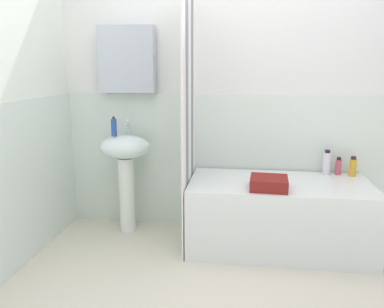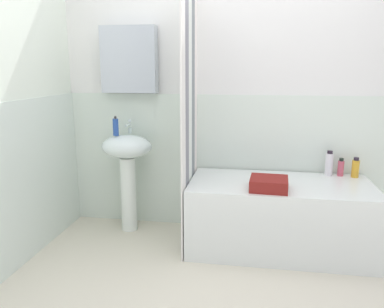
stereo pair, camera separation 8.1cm
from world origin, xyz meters
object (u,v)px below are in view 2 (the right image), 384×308
at_px(body_wash_bottle, 341,168).
at_px(conditioner_bottle, 329,164).
at_px(lotion_bottle, 355,168).
at_px(sink, 127,161).
at_px(soap_dispenser, 116,127).
at_px(towel_folded, 269,184).
at_px(bathtub, 279,216).

height_order(body_wash_bottle, conditioner_bottle, conditioner_bottle).
bearing_deg(lotion_bottle, conditioner_bottle, 174.13).
bearing_deg(conditioner_bottle, sink, -176.09).
relative_size(soap_dispenser, conditioner_bottle, 0.80).
bearing_deg(soap_dispenser, body_wash_bottle, 4.87).
distance_m(body_wash_bottle, towel_folded, 0.76).
bearing_deg(soap_dispenser, towel_folded, -13.83).
height_order(sink, towel_folded, sink).
bearing_deg(bathtub, towel_folded, -117.45).
distance_m(sink, bathtub, 1.36).
relative_size(lotion_bottle, towel_folded, 0.61).
bearing_deg(body_wash_bottle, lotion_bottle, -14.04).
bearing_deg(sink, lotion_bottle, 2.86).
bearing_deg(conditioner_bottle, body_wash_bottle, 3.59).
height_order(body_wash_bottle, towel_folded, body_wash_bottle).
bearing_deg(lotion_bottle, body_wash_bottle, 165.96).
relative_size(sink, soap_dispenser, 5.16).
xyz_separation_m(soap_dispenser, conditioner_bottle, (1.78, 0.15, -0.29)).
bearing_deg(body_wash_bottle, bathtub, -150.31).
distance_m(soap_dispenser, conditioner_bottle, 1.81).
relative_size(sink, body_wash_bottle, 5.76).
distance_m(body_wash_bottle, conditioner_bottle, 0.10).
bearing_deg(soap_dispenser, conditioner_bottle, 4.94).
bearing_deg(towel_folded, lotion_bottle, 32.41).
bearing_deg(towel_folded, body_wash_bottle, 38.48).
bearing_deg(lotion_bottle, soap_dispenser, -176.17).
height_order(bathtub, lotion_bottle, lotion_bottle).
distance_m(soap_dispenser, bathtub, 1.53).
xyz_separation_m(bathtub, towel_folded, (-0.10, -0.19, 0.32)).
bearing_deg(conditioner_bottle, towel_folded, -136.92).
bearing_deg(bathtub, sink, 172.90).
bearing_deg(bathtub, soap_dispenser, 174.85).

